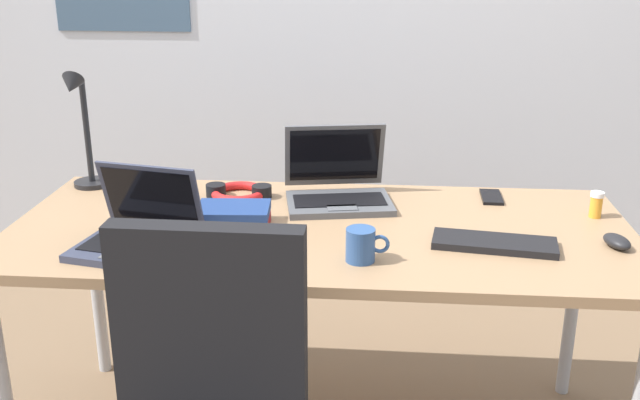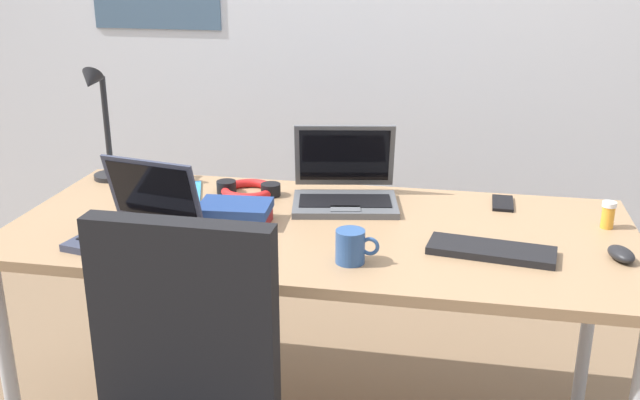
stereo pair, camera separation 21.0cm
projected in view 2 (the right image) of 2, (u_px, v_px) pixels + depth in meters
name	position (u px, v px, depth m)	size (l,w,h in m)	color
desk	(320.00, 244.00, 2.15)	(1.80, 0.80, 0.74)	#9E7A56
desk_lamp	(102.00, 125.00, 2.46)	(0.12, 0.18, 0.40)	black
laptop_front_left	(136.00, 226.00, 2.01)	(0.34, 0.31, 0.22)	#33384C
laptop_back_left	(345.00, 189.00, 2.30)	(0.37, 0.34, 0.23)	#515459
external_keyboard	(491.00, 250.00, 1.93)	(0.33, 0.12, 0.02)	black
computer_mouse	(621.00, 254.00, 1.90)	(0.06, 0.10, 0.03)	black
cell_phone	(503.00, 203.00, 2.30)	(0.06, 0.14, 0.01)	black
headphones	(248.00, 190.00, 2.39)	(0.21, 0.18, 0.04)	red
pill_bottle	(608.00, 215.00, 2.10)	(0.04, 0.04, 0.08)	gold
book_stack	(238.00, 212.00, 2.14)	(0.22, 0.16, 0.06)	maroon
paper_folder_front_right	(164.00, 198.00, 2.35)	(0.23, 0.31, 0.01)	#338CC6
coffee_mug	(351.00, 246.00, 1.87)	(0.11, 0.08, 0.09)	#2D518C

